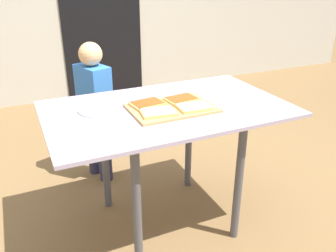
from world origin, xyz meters
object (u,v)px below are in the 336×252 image
object	(u,v)px
pizza_slice_far_right	(182,99)
child_left	(95,106)
plate_white_left	(99,110)
pizza_slice_near_left	(158,112)
pizza_slice_near_right	(194,107)
pizza_slice_far_left	(147,104)
cutting_board	(172,108)
dining_table	(167,123)

from	to	relation	value
pizza_slice_far_right	child_left	distance (m)	0.75
plate_white_left	pizza_slice_far_right	bearing A→B (deg)	-9.77
pizza_slice_near_left	pizza_slice_near_right	bearing A→B (deg)	-3.12
pizza_slice_far_left	pizza_slice_far_right	distance (m)	0.19
cutting_board	pizza_slice_near_right	world-z (taller)	pizza_slice_near_right
pizza_slice_near_left	child_left	size ratio (longest dim) A/B	0.19
pizza_slice_far_left	child_left	world-z (taller)	child_left
pizza_slice_near_left	pizza_slice_far_right	xyz separation A→B (m)	(0.19, 0.12, 0.00)
dining_table	pizza_slice_near_left	distance (m)	0.18
dining_table	pizza_slice_near_right	distance (m)	0.19
pizza_slice_near_left	cutting_board	bearing A→B (deg)	29.44
pizza_slice_far_right	plate_white_left	bearing A→B (deg)	170.23
pizza_slice_far_left	pizza_slice_near_right	bearing A→B (deg)	-35.74
dining_table	pizza_slice_near_right	world-z (taller)	pizza_slice_near_right
dining_table	cutting_board	size ratio (longest dim) A/B	2.93
pizza_slice_far_left	plate_white_left	size ratio (longest dim) A/B	0.87
pizza_slice_far_left	plate_white_left	xyz separation A→B (m)	(-0.24, 0.06, -0.02)
cutting_board	plate_white_left	distance (m)	0.37
pizza_slice_far_left	pizza_slice_near_right	world-z (taller)	same
pizza_slice_far_right	child_left	xyz separation A→B (m)	(-0.33, 0.63, -0.21)
dining_table	pizza_slice_far_left	distance (m)	0.15
cutting_board	pizza_slice_far_right	world-z (taller)	pizza_slice_far_right
dining_table	pizza_slice_near_left	size ratio (longest dim) A/B	6.90
child_left	plate_white_left	bearing A→B (deg)	-100.16
pizza_slice_far_left	child_left	bearing A→B (deg)	102.64
dining_table	pizza_slice_far_right	distance (m)	0.15
plate_white_left	child_left	bearing A→B (deg)	79.84
cutting_board	child_left	xyz separation A→B (m)	(-0.24, 0.70, -0.19)
pizza_slice_near_right	dining_table	bearing A→B (deg)	133.87
pizza_slice_near_right	pizza_slice_near_left	bearing A→B (deg)	176.88
pizza_slice_near_right	pizza_slice_far_right	bearing A→B (deg)	92.69
pizza_slice_near_right	plate_white_left	xyz separation A→B (m)	(-0.44, 0.21, -0.02)
dining_table	child_left	world-z (taller)	child_left
pizza_slice_near_left	child_left	bearing A→B (deg)	100.80
pizza_slice_far_right	pizza_slice_far_left	bearing A→B (deg)	176.62
plate_white_left	pizza_slice_far_left	bearing A→B (deg)	-14.72
dining_table	pizza_slice_near_right	size ratio (longest dim) A/B	7.23
pizza_slice_far_left	child_left	xyz separation A→B (m)	(-0.14, 0.62, -0.21)
pizza_slice_far_right	pizza_slice_near_left	bearing A→B (deg)	-147.25
pizza_slice_near_right	pizza_slice_far_right	xyz separation A→B (m)	(-0.01, 0.13, 0.00)
pizza_slice_far_left	pizza_slice_near_left	size ratio (longest dim) A/B	1.00
dining_table	cutting_board	bearing A→B (deg)	-77.70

